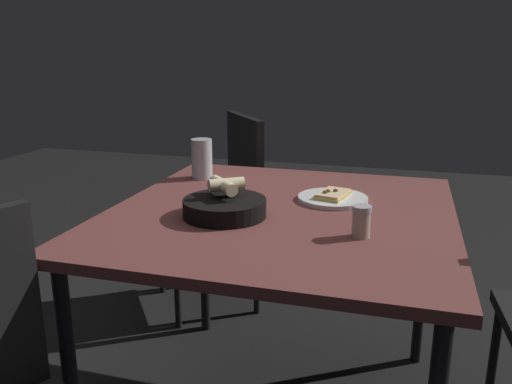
{
  "coord_description": "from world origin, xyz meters",
  "views": [
    {
      "loc": [
        0.35,
        -1.5,
        1.24
      ],
      "look_at": [
        -0.07,
        -0.05,
        0.81
      ],
      "focal_mm": 36.82,
      "sensor_mm": 36.0,
      "label": 1
    }
  ],
  "objects_px": {
    "dining_table": "(281,228)",
    "pepper_shaker": "(361,223)",
    "chair_near": "(223,200)",
    "beer_glass": "(202,161)",
    "bread_basket": "(225,206)",
    "pizza_plate": "(333,198)"
  },
  "relations": [
    {
      "from": "beer_glass",
      "to": "chair_near",
      "type": "bearing_deg",
      "value": 100.77
    },
    {
      "from": "dining_table",
      "to": "chair_near",
      "type": "relative_size",
      "value": 1.17
    },
    {
      "from": "pepper_shaker",
      "to": "chair_near",
      "type": "xyz_separation_m",
      "value": [
        -0.73,
        0.95,
        -0.26
      ]
    },
    {
      "from": "bread_basket",
      "to": "beer_glass",
      "type": "distance_m",
      "value": 0.48
    },
    {
      "from": "pizza_plate",
      "to": "pepper_shaker",
      "type": "height_order",
      "value": "pepper_shaker"
    },
    {
      "from": "dining_table",
      "to": "pizza_plate",
      "type": "relative_size",
      "value": 4.77
    },
    {
      "from": "pizza_plate",
      "to": "beer_glass",
      "type": "distance_m",
      "value": 0.55
    },
    {
      "from": "beer_glass",
      "to": "dining_table",
      "type": "bearing_deg",
      "value": -38.68
    },
    {
      "from": "chair_near",
      "to": "dining_table",
      "type": "bearing_deg",
      "value": -58.67
    },
    {
      "from": "bread_basket",
      "to": "beer_glass",
      "type": "relative_size",
      "value": 1.64
    },
    {
      "from": "pepper_shaker",
      "to": "chair_near",
      "type": "distance_m",
      "value": 1.23
    },
    {
      "from": "chair_near",
      "to": "bread_basket",
      "type": "bearing_deg",
      "value": -69.72
    },
    {
      "from": "pizza_plate",
      "to": "bread_basket",
      "type": "relative_size",
      "value": 0.92
    },
    {
      "from": "bread_basket",
      "to": "beer_glass",
      "type": "height_order",
      "value": "beer_glass"
    },
    {
      "from": "bread_basket",
      "to": "beer_glass",
      "type": "xyz_separation_m",
      "value": [
        -0.24,
        0.41,
        0.03
      ]
    },
    {
      "from": "pepper_shaker",
      "to": "chair_near",
      "type": "height_order",
      "value": "chair_near"
    },
    {
      "from": "dining_table",
      "to": "pepper_shaker",
      "type": "distance_m",
      "value": 0.33
    },
    {
      "from": "dining_table",
      "to": "pepper_shaker",
      "type": "relative_size",
      "value": 12.63
    },
    {
      "from": "pizza_plate",
      "to": "pepper_shaker",
      "type": "bearing_deg",
      "value": -69.58
    },
    {
      "from": "dining_table",
      "to": "pizza_plate",
      "type": "distance_m",
      "value": 0.21
    },
    {
      "from": "beer_glass",
      "to": "pepper_shaker",
      "type": "relative_size",
      "value": 1.75
    },
    {
      "from": "pepper_shaker",
      "to": "bread_basket",
      "type": "bearing_deg",
      "value": 170.44
    }
  ]
}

